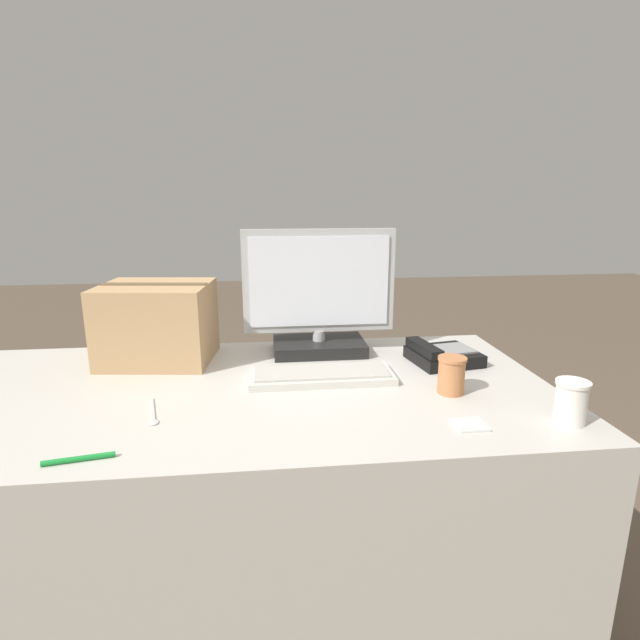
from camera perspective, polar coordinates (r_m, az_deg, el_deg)
ground_plane at (r=1.86m, az=-8.07°, el=-28.75°), size 12.00×12.00×0.00m
office_desk at (r=1.63m, az=-8.53°, el=-19.46°), size 1.80×0.90×0.72m
monitor at (r=1.71m, az=-0.11°, el=2.05°), size 0.52×0.20×0.43m
keyboard at (r=1.50m, az=0.13°, el=-6.33°), size 0.43×0.17×0.03m
desk_phone at (r=1.69m, az=13.73°, el=-3.91°), size 0.23×0.22×0.07m
paper_cup_left at (r=1.44m, az=14.79°, el=-6.10°), size 0.08×0.08×0.10m
paper_cup_right at (r=1.36m, az=26.76°, el=-8.35°), size 0.08×0.08×0.11m
spoon at (r=1.34m, az=-18.51°, el=-10.27°), size 0.05×0.17×0.00m
cardboard_box at (r=1.72m, az=-18.10°, el=-0.32°), size 0.37×0.32×0.26m
pen_marker at (r=1.19m, az=-25.86°, el=-14.09°), size 0.14×0.04×0.01m
sticky_note_pad at (r=1.28m, az=16.76°, el=-11.39°), size 0.07×0.07×0.01m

